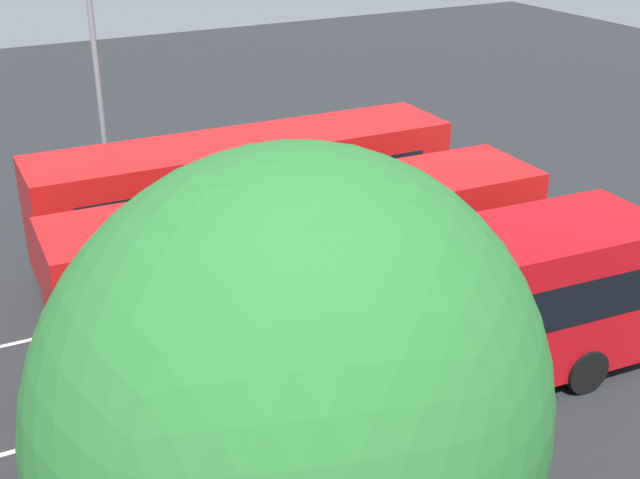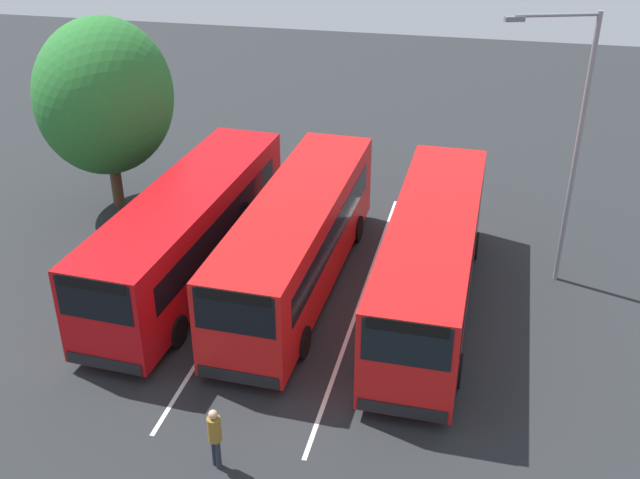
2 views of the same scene
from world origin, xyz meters
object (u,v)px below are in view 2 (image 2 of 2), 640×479
object	(u,v)px
bus_center_left	(297,239)
bus_center_right	(431,259)
street_lamp	(571,137)
bus_far_left	(188,231)
pedestrian	(215,434)
depot_tree	(105,97)

from	to	relation	value
bus_center_left	bus_center_right	world-z (taller)	same
street_lamp	bus_center_right	bearing A→B (deg)	17.50
bus_center_left	bus_far_left	bearing A→B (deg)	-83.82
pedestrian	street_lamp	world-z (taller)	street_lamp
bus_far_left	depot_tree	xyz separation A→B (m)	(-4.73, -4.90, 2.70)
bus_center_right	depot_tree	world-z (taller)	depot_tree
bus_far_left	street_lamp	size ratio (longest dim) A/B	1.30
bus_center_left	depot_tree	distance (m)	9.99
pedestrian	street_lamp	bearing A→B (deg)	-2.13
bus_center_right	bus_center_left	bearing A→B (deg)	-93.74
pedestrian	depot_tree	xyz separation A→B (m)	(-12.73, -8.54, 3.49)
bus_center_left	bus_center_right	bearing A→B (deg)	87.39
bus_center_right	street_lamp	distance (m)	5.66
bus_far_left	pedestrian	distance (m)	8.82
bus_center_right	pedestrian	world-z (taller)	bus_center_right
bus_center_left	depot_tree	world-z (taller)	depot_tree
bus_center_right	street_lamp	size ratio (longest dim) A/B	1.29
bus_far_left	pedestrian	size ratio (longest dim) A/B	6.76
bus_center_right	street_lamp	xyz separation A→B (m)	(-2.65, 3.78, 3.27)
bus_center_right	pedestrian	xyz separation A→B (m)	(7.83, -4.24, -0.79)
bus_far_left	street_lamp	distance (m)	12.37
bus_far_left	bus_center_left	size ratio (longest dim) A/B	1.00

